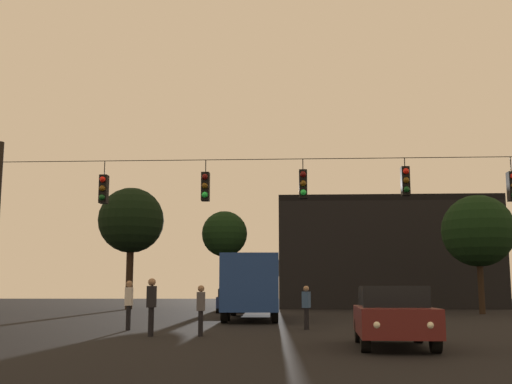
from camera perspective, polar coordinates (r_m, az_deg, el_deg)
The scene contains 13 objects.
ground_plane at distance 29.51m, azimuth 3.90°, elevation -11.55°, with size 168.00×168.00×0.00m, color black.
overhead_signal_span at distance 20.71m, azimuth 4.26°, elevation -2.28°, with size 20.75×0.44×6.40m.
city_bus at distance 32.39m, azimuth -0.39°, elevation -8.03°, with size 2.92×11.08×3.00m.
car_near_right at distance 16.69m, azimuth 12.19°, elevation -10.74°, with size 2.05×4.42×1.52m.
car_far_left at distance 41.96m, azimuth -2.31°, elevation -9.67°, with size 2.19×4.46×1.52m.
pedestrian_crossing_left at distance 20.28m, azimuth -4.97°, elevation -10.29°, with size 0.26×0.37×1.57m.
pedestrian_crossing_center at distance 23.62m, azimuth -11.35°, elevation -9.65°, with size 0.26×0.37×1.76m.
pedestrian_crossing_right at distance 20.36m, azimuth -9.37°, elevation -9.80°, with size 0.25×0.36×1.79m.
pedestrian_near_bus at distance 23.67m, azimuth 4.54°, elevation -10.07°, with size 0.34×0.42×1.58m.
corner_building at distance 56.33m, azimuth 11.16°, elevation -5.60°, with size 17.53×12.58×8.87m.
tree_left_silhouette at distance 50.57m, azimuth -2.85°, elevation -3.88°, with size 3.61×3.61×7.68m.
tree_behind_building at distance 50.57m, azimuth -11.14°, elevation -2.55°, with size 5.09×5.09×9.40m.
tree_right_far at distance 41.59m, azimuth 19.31°, elevation -3.32°, with size 4.44×4.44×7.29m.
Camera 1 is at (-0.47, -4.97, 1.40)m, focal length 44.57 mm.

